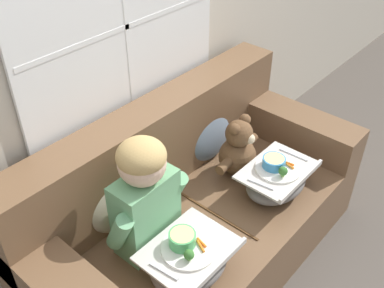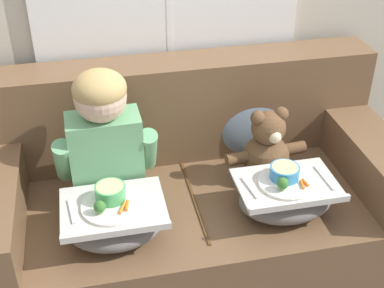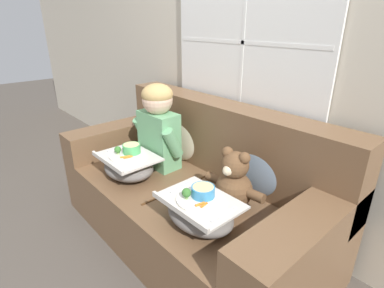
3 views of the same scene
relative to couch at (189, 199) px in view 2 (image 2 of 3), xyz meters
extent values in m
plane|color=#4C443D|center=(0.00, -0.07, -0.33)|extent=(14.00, 14.00, 0.00)
cube|color=brown|center=(0.00, -0.07, -0.12)|extent=(1.85, 0.90, 0.41)
cube|color=brown|center=(0.00, 0.27, 0.33)|extent=(1.85, 0.22, 0.48)
cube|color=brown|center=(0.82, -0.07, 0.20)|extent=(0.22, 0.90, 0.21)
cube|color=#513219|center=(0.00, -0.09, 0.09)|extent=(0.01, 0.64, 0.01)
ellipsoid|color=#C1B293|center=(-0.35, 0.19, 0.27)|extent=(0.39, 0.19, 0.40)
ellipsoid|color=slate|center=(0.35, 0.19, 0.27)|extent=(0.36, 0.17, 0.38)
cube|color=#66A370|center=(-0.35, -0.02, 0.29)|extent=(0.30, 0.17, 0.40)
sphere|color=beige|center=(-0.35, -0.02, 0.58)|extent=(0.21, 0.21, 0.21)
ellipsoid|color=tan|center=(-0.35, -0.02, 0.62)|extent=(0.21, 0.21, 0.15)
cylinder|color=#66A370|center=(-0.52, -0.04, 0.32)|extent=(0.08, 0.16, 0.22)
cylinder|color=#66A370|center=(-0.18, -0.03, 0.32)|extent=(0.08, 0.16, 0.22)
sphere|color=brown|center=(0.35, -0.02, 0.20)|extent=(0.21, 0.21, 0.21)
sphere|color=brown|center=(0.35, -0.02, 0.35)|extent=(0.15, 0.15, 0.15)
sphere|color=brown|center=(0.30, -0.02, 0.41)|extent=(0.06, 0.06, 0.06)
sphere|color=brown|center=(0.41, -0.01, 0.41)|extent=(0.06, 0.06, 0.06)
sphere|color=beige|center=(0.36, -0.09, 0.34)|extent=(0.06, 0.06, 0.06)
sphere|color=black|center=(0.36, -0.10, 0.35)|extent=(0.02, 0.02, 0.02)
cylinder|color=brown|center=(0.22, -0.03, 0.22)|extent=(0.11, 0.07, 0.06)
cylinder|color=brown|center=(0.49, -0.01, 0.22)|extent=(0.11, 0.07, 0.06)
cylinder|color=brown|center=(0.32, -0.13, 0.12)|extent=(0.06, 0.10, 0.06)
cylinder|color=brown|center=(0.41, -0.12, 0.12)|extent=(0.06, 0.10, 0.06)
ellipsoid|color=slate|center=(-0.35, -0.28, 0.16)|extent=(0.38, 0.30, 0.14)
cube|color=beige|center=(-0.35, -0.28, 0.23)|extent=(0.40, 0.32, 0.01)
cube|color=beige|center=(-0.35, -0.43, 0.25)|extent=(0.40, 0.02, 0.02)
cylinder|color=white|center=(-0.35, -0.28, 0.25)|extent=(0.24, 0.24, 0.01)
cylinder|color=#4CAD60|center=(-0.36, -0.24, 0.28)|extent=(0.12, 0.12, 0.06)
cylinder|color=#E5D189|center=(-0.36, -0.24, 0.31)|extent=(0.10, 0.10, 0.01)
sphere|color=#38702D|center=(-0.40, -0.32, 0.28)|extent=(0.05, 0.05, 0.05)
cylinder|color=#7A9E56|center=(-0.40, -0.32, 0.26)|extent=(0.02, 0.02, 0.02)
cylinder|color=orange|center=(-0.32, -0.31, 0.26)|extent=(0.04, 0.06, 0.01)
cylinder|color=orange|center=(-0.30, -0.30, 0.26)|extent=(0.02, 0.06, 0.01)
cube|color=silver|center=(-0.51, -0.28, 0.24)|extent=(0.03, 0.14, 0.01)
ellipsoid|color=slate|center=(0.35, -0.28, 0.16)|extent=(0.39, 0.28, 0.14)
cube|color=beige|center=(0.35, -0.28, 0.23)|extent=(0.41, 0.30, 0.01)
cube|color=beige|center=(0.35, -0.42, 0.25)|extent=(0.41, 0.02, 0.02)
cylinder|color=white|center=(0.35, -0.28, 0.25)|extent=(0.24, 0.24, 0.01)
cylinder|color=#3889C1|center=(0.35, -0.25, 0.28)|extent=(0.12, 0.12, 0.05)
cylinder|color=#E5D189|center=(0.35, -0.25, 0.30)|extent=(0.11, 0.11, 0.01)
sphere|color=#38702D|center=(0.31, -0.33, 0.29)|extent=(0.05, 0.05, 0.05)
cylinder|color=#7A9E56|center=(0.31, -0.33, 0.26)|extent=(0.02, 0.02, 0.02)
cylinder|color=orange|center=(0.40, -0.32, 0.26)|extent=(0.02, 0.05, 0.01)
cylinder|color=orange|center=(0.42, -0.31, 0.26)|extent=(0.02, 0.05, 0.01)
cube|color=silver|center=(0.19, -0.28, 0.24)|extent=(0.03, 0.14, 0.01)
cube|color=silver|center=(0.51, -0.28, 0.24)|extent=(0.02, 0.17, 0.01)
camera|label=1|loc=(-1.30, -1.12, 1.75)|focal=42.00mm
camera|label=2|loc=(-0.39, -1.89, 1.55)|focal=50.00mm
camera|label=3|loc=(1.28, -1.16, 1.08)|focal=28.00mm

